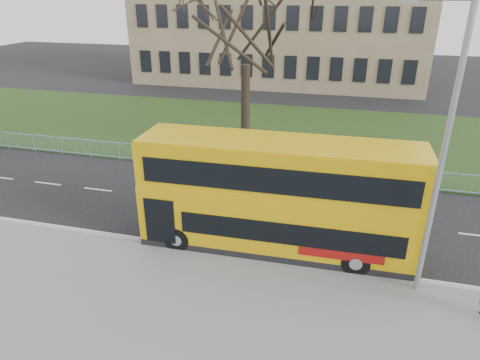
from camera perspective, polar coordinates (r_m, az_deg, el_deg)
name	(u,v)px	position (r m, az deg, el deg)	size (l,w,h in m)	color
ground	(257,238)	(18.00, 2.30, -7.67)	(120.00, 120.00, 0.00)	black
kerb	(248,257)	(16.69, 1.14, -10.19)	(80.00, 0.20, 0.14)	#9B9B9E
grass_verge	(300,134)	(30.92, 8.07, 6.10)	(80.00, 15.40, 0.08)	#1E3914
guard_railing	(283,167)	(23.56, 5.79, 1.72)	(40.00, 0.12, 1.10)	#79ACD8
bare_tree	(246,46)	(25.90, 0.76, 17.37)	(8.90, 8.90, 12.72)	black
civic_building	(283,14)	(50.70, 5.69, 21.20)	(30.00, 15.00, 14.00)	#867655
yellow_bus	(278,194)	(16.27, 5.08, -1.90)	(10.56, 2.73, 4.40)	#D7A609
street_lamp	(440,149)	(13.95, 25.12, 3.75)	(1.95, 0.25, 9.19)	gray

